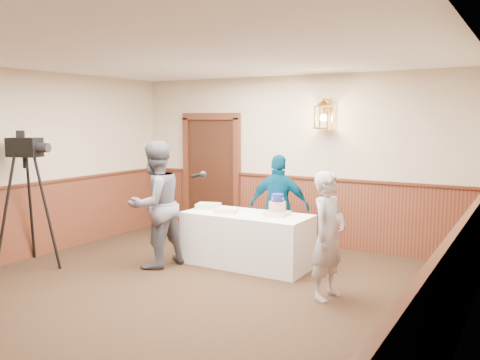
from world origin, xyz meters
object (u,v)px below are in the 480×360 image
object	(u,v)px
tiered_cake	(277,207)
sheet_cake_yellow	(226,211)
interviewer	(155,205)
assistant_p	(279,207)
sheet_cake_green	(208,206)
display_table	(247,239)
baker	(328,235)
tv_camera_rig	(28,210)

from	to	relation	value
tiered_cake	sheet_cake_yellow	distance (m)	0.75
interviewer	assistant_p	distance (m)	1.84
tiered_cake	sheet_cake_green	world-z (taller)	tiered_cake
sheet_cake_green	interviewer	distance (m)	0.86
display_table	sheet_cake_green	xyz separation A→B (m)	(-0.70, 0.05, 0.41)
display_table	baker	xyz separation A→B (m)	(1.48, -0.70, 0.37)
tiered_cake	baker	world-z (taller)	baker
tiered_cake	sheet_cake_yellow	world-z (taller)	tiered_cake
baker	tv_camera_rig	world-z (taller)	tv_camera_rig
interviewer	sheet_cake_green	bearing A→B (deg)	165.01
baker	assistant_p	distance (m)	1.80
sheet_cake_yellow	tv_camera_rig	world-z (taller)	tv_camera_rig
interviewer	tv_camera_rig	size ratio (longest dim) A/B	0.97
tiered_cake	sheet_cake_yellow	xyz separation A→B (m)	(-0.72, -0.19, -0.09)
assistant_p	tv_camera_rig	world-z (taller)	tv_camera_rig
display_table	sheet_cake_green	world-z (taller)	sheet_cake_green
sheet_cake_green	assistant_p	bearing A→B (deg)	30.50
interviewer	baker	bearing A→B (deg)	101.88
sheet_cake_yellow	display_table	bearing A→B (deg)	21.21
sheet_cake_green	assistant_p	distance (m)	1.06
interviewer	assistant_p	bearing A→B (deg)	146.71
sheet_cake_yellow	sheet_cake_green	size ratio (longest dim) A/B	0.93
sheet_cake_green	interviewer	world-z (taller)	interviewer
tiered_cake	tv_camera_rig	size ratio (longest dim) A/B	0.17
display_table	interviewer	distance (m)	1.39
interviewer	baker	world-z (taller)	interviewer
tiered_cake	baker	size ratio (longest dim) A/B	0.20
sheet_cake_yellow	assistant_p	distance (m)	0.86
tiered_cake	sheet_cake_green	xyz separation A→B (m)	(-1.14, -0.02, -0.08)
sheet_cake_yellow	sheet_cake_green	xyz separation A→B (m)	(-0.42, 0.16, 0.01)
sheet_cake_green	tv_camera_rig	size ratio (longest dim) A/B	0.18
tiered_cake	interviewer	xyz separation A→B (m)	(-1.52, -0.79, 0.02)
sheet_cake_green	tv_camera_rig	distance (m)	2.55
tiered_cake	baker	distance (m)	1.30
tiered_cake	interviewer	bearing A→B (deg)	-152.60
baker	tv_camera_rig	xyz separation A→B (m)	(-4.10, -0.92, 0.08)
sheet_cake_yellow	baker	distance (m)	1.85
display_table	tv_camera_rig	distance (m)	3.12
sheet_cake_yellow	assistant_p	bearing A→B (deg)	54.56
sheet_cake_yellow	tiered_cake	bearing A→B (deg)	14.50
tv_camera_rig	tiered_cake	bearing A→B (deg)	13.16
sheet_cake_yellow	interviewer	world-z (taller)	interviewer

